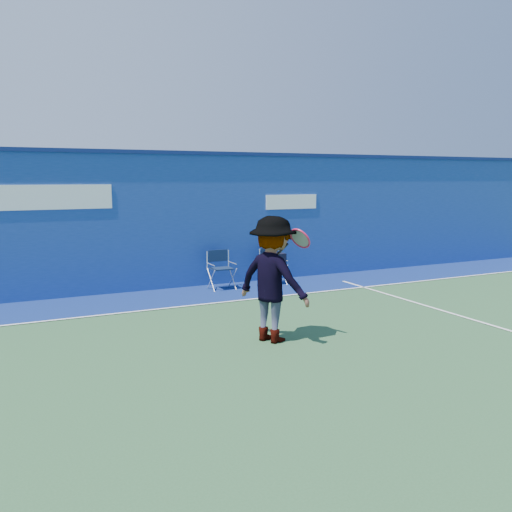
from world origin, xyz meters
name	(u,v)px	position (x,y,z in m)	size (l,w,h in m)	color
ground	(241,357)	(0.00, 0.00, 0.00)	(80.00, 80.00, 0.00)	#2C532F
stadium_wall	(145,220)	(0.00, 5.20, 1.55)	(24.00, 0.50, 3.08)	navy
out_of_bounds_strip	(160,298)	(0.00, 4.10, 0.00)	(24.00, 1.80, 0.01)	navy
court_lines	(224,345)	(0.00, 0.60, 0.01)	(24.00, 12.00, 0.01)	white
directors_chair_left	(222,277)	(1.51, 4.45, 0.27)	(0.52, 0.47, 0.87)	silver
directors_chair_right	(273,269)	(2.83, 4.45, 0.35)	(0.51, 0.45, 0.85)	silver
water_bottle	(271,281)	(2.69, 4.31, 0.11)	(0.07, 0.07, 0.22)	white
tennis_player	(273,279)	(0.77, 0.52, 0.96)	(1.20, 1.43, 1.92)	#EA4738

